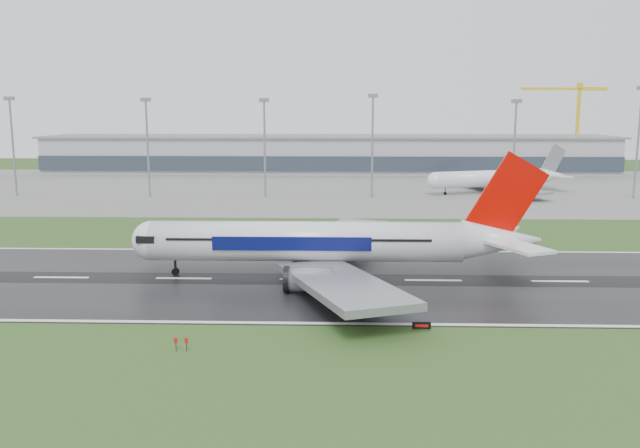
{
  "coord_description": "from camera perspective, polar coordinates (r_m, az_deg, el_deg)",
  "views": [
    {
      "loc": [
        5.02,
        -101.4,
        26.9
      ],
      "look_at": [
        1.59,
        12.0,
        7.0
      ],
      "focal_mm": 36.71,
      "sensor_mm": 36.0,
      "label": 1
    }
  ],
  "objects": [
    {
      "name": "floodmast_3",
      "position": [
        201.98,
        4.58,
        6.6
      ],
      "size": [
        0.64,
        0.64,
        30.41
      ],
      "primitive_type": "cylinder",
      "color": "gray",
      "rests_on": "ground"
    },
    {
      "name": "floodmast_0",
      "position": [
        225.96,
        -25.18,
        5.95
      ],
      "size": [
        0.64,
        0.64,
        29.65
      ],
      "primitive_type": "cylinder",
      "color": "gray",
      "rests_on": "ground"
    },
    {
      "name": "floodmast_1",
      "position": [
        210.35,
        -14.78,
        6.28
      ],
      "size": [
        0.64,
        0.64,
        29.27
      ],
      "primitive_type": "cylinder",
      "color": "gray",
      "rests_on": "ground"
    },
    {
      "name": "ground",
      "position": [
        105.03,
        -1.07,
        -4.89
      ],
      "size": [
        520.0,
        520.0,
        0.0
      ],
      "primitive_type": "plane",
      "color": "#27471A",
      "rests_on": "ground"
    },
    {
      "name": "parked_airliner",
      "position": [
        220.72,
        15.1,
        4.6
      ],
      "size": [
        64.55,
        62.36,
        15.13
      ],
      "primitive_type": null,
      "rotation": [
        0.0,
        0.0,
        0.34
      ],
      "color": "silver",
      "rests_on": "apron"
    },
    {
      "name": "terminal",
      "position": [
        287.1,
        0.73,
        6.07
      ],
      "size": [
        240.0,
        36.0,
        15.0
      ],
      "primitive_type": "cube",
      "color": "gray",
      "rests_on": "ground"
    },
    {
      "name": "floodmast_5",
      "position": [
        220.87,
        25.96,
        6.21
      ],
      "size": [
        0.64,
        0.64,
        32.64
      ],
      "primitive_type": "cylinder",
      "color": "gray",
      "rests_on": "ground"
    },
    {
      "name": "floodmast_2",
      "position": [
        203.1,
        -4.84,
        6.43
      ],
      "size": [
        0.64,
        0.64,
        29.12
      ],
      "primitive_type": "cylinder",
      "color": "gray",
      "rests_on": "ground"
    },
    {
      "name": "floodmast_4",
      "position": [
        208.64,
        16.56,
        6.1
      ],
      "size": [
        0.64,
        0.64,
        28.78
      ],
      "primitive_type": "cylinder",
      "color": "gray",
      "rests_on": "ground"
    },
    {
      "name": "apron",
      "position": [
        228.04,
        0.46,
        3.19
      ],
      "size": [
        400.0,
        130.0,
        0.08
      ],
      "primitive_type": "cube",
      "color": "slate",
      "rests_on": "ground"
    },
    {
      "name": "tower_crane",
      "position": [
        319.97,
        21.52,
        7.95
      ],
      "size": [
        39.16,
        5.53,
        39.07
      ],
      "primitive_type": null,
      "rotation": [
        0.0,
        0.0,
        0.09
      ],
      "color": "gold",
      "rests_on": "ground"
    },
    {
      "name": "runway",
      "position": [
        105.01,
        -1.07,
        -4.87
      ],
      "size": [
        400.0,
        45.0,
        0.1
      ],
      "primitive_type": "cube",
      "color": "black",
      "rests_on": "ground"
    },
    {
      "name": "main_airliner",
      "position": [
        104.97,
        1.32,
        0.59
      ],
      "size": [
        66.08,
        62.95,
        19.46
      ],
      "primitive_type": null,
      "rotation": [
        0.0,
        0.0,
        0.0
      ],
      "color": "silver",
      "rests_on": "runway"
    },
    {
      "name": "runway_sign",
      "position": [
        82.7,
        8.84,
        -8.78
      ],
      "size": [
        2.3,
        0.75,
        1.04
      ],
      "primitive_type": null,
      "rotation": [
        0.0,
        0.0,
        -0.22
      ],
      "color": "black",
      "rests_on": "ground"
    }
  ]
}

